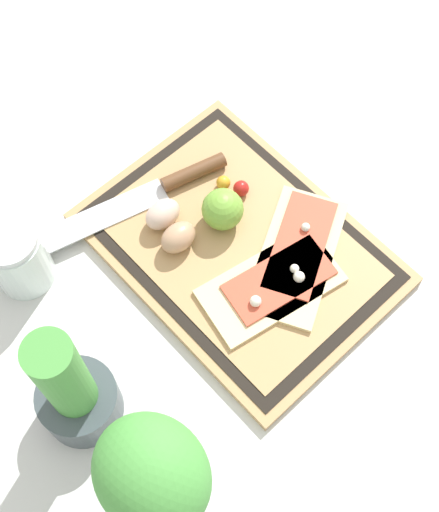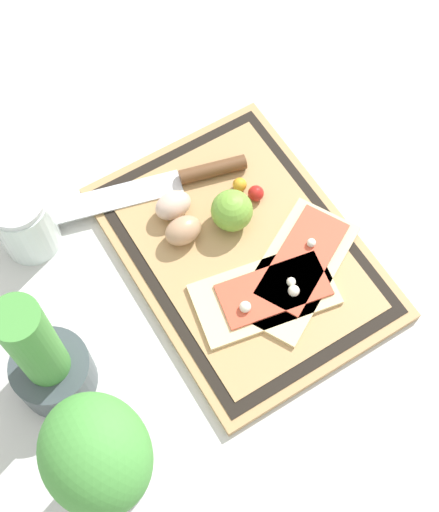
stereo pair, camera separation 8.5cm
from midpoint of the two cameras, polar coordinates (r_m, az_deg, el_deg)
ground_plane at (r=1.02m, az=4.21°, el=-0.05°), size 6.00×6.00×0.00m
cutting_board at (r=1.01m, az=4.24°, el=0.16°), size 0.42×0.31×0.02m
pizza_slice_near at (r=1.00m, az=8.75°, el=-1.11°), size 0.19×0.23×0.02m
pizza_slice_far at (r=0.97m, az=6.28°, el=-3.21°), size 0.13×0.21×0.02m
knife at (r=1.05m, az=-1.13°, el=5.92°), size 0.11×0.31×0.02m
egg_brown at (r=0.99m, az=-0.51°, el=1.84°), size 0.04×0.05×0.04m
egg_pink at (r=1.01m, az=-1.36°, el=3.87°), size 0.04×0.05×0.04m
lime at (r=1.00m, az=3.43°, el=3.44°), size 0.06×0.06×0.06m
cherry_tomato_red at (r=1.04m, az=5.28°, el=4.82°), size 0.02×0.02×0.02m
cherry_tomato_yellow at (r=1.04m, az=3.96°, el=5.52°), size 0.02×0.02×0.02m
herb_pot at (r=0.89m, az=-11.04°, el=-8.58°), size 0.10×0.10×0.23m
sauce_jar at (r=1.01m, az=-12.98°, el=2.25°), size 0.08×0.08×0.11m
herb_glass at (r=0.80m, az=-6.47°, el=-16.17°), size 0.13×0.12×0.21m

